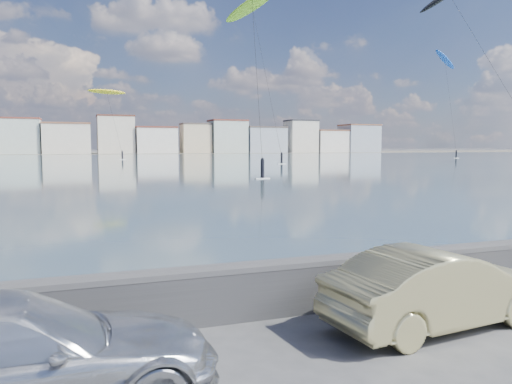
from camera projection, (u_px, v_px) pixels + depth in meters
bay_water at (92, 162)px, 92.25m from camera, size 500.00×177.00×0.00m
far_shore_strip at (84, 153)px, 193.98m from camera, size 500.00×60.00×0.00m
seawall at (228, 290)px, 8.94m from camera, size 400.00×0.36×1.08m
far_buildings at (88, 137)px, 180.73m from camera, size 240.79×13.26×14.60m
car_silver at (6, 358)px, 5.73m from camera, size 5.11×2.36×1.45m
car_champagne at (438, 288)px, 8.70m from camera, size 4.33×1.92×1.38m
kitesurfer_4 at (252, 6)px, 85.78m from camera, size 10.02×10.63×30.82m
kitesurfer_6 at (445, 61)px, 125.91m from camera, size 7.51×10.04×27.25m
kitesurfer_10 at (107, 93)px, 112.78m from camera, size 8.52×10.38×16.06m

